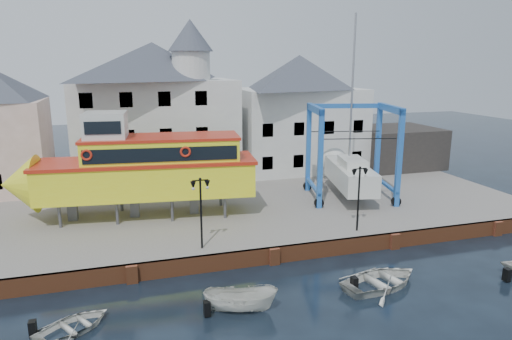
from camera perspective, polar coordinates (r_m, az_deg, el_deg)
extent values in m
plane|color=black|center=(27.18, 2.27, -11.66)|extent=(140.00, 140.00, 0.00)
cube|color=#69625A|center=(36.89, -3.28, -4.04)|extent=(44.00, 22.00, 1.00)
cube|color=brown|center=(27.07, 2.19, -10.60)|extent=(44.00, 0.25, 1.00)
cube|color=brown|center=(25.69, -15.25, -12.46)|extent=(0.60, 0.36, 1.00)
cube|color=brown|center=(26.93, 2.31, -10.74)|extent=(0.60, 0.36, 1.00)
cube|color=brown|center=(30.31, 16.93, -8.52)|extent=(0.60, 0.36, 1.00)
cube|color=brown|center=(35.21, 27.94, -6.47)|extent=(0.60, 0.36, 1.00)
cube|color=silver|center=(42.33, -12.39, 4.86)|extent=(14.00, 8.00, 9.00)
pyramid|color=#3B3F4A|center=(41.91, -12.81, 13.13)|extent=(14.00, 8.00, 3.20)
cube|color=black|center=(38.93, -19.79, -0.69)|extent=(1.00, 0.08, 1.20)
cube|color=black|center=(38.86, -15.38, -0.40)|extent=(1.00, 0.08, 1.20)
cube|color=black|center=(39.02, -10.98, -0.11)|extent=(1.00, 0.08, 1.20)
cube|color=black|center=(39.41, -6.65, 0.18)|extent=(1.00, 0.08, 1.20)
cube|color=black|center=(38.36, -20.14, 3.67)|extent=(1.00, 0.08, 1.20)
cube|color=black|center=(38.29, -15.66, 3.97)|extent=(1.00, 0.08, 1.20)
cube|color=black|center=(38.45, -11.18, 4.25)|extent=(1.00, 0.08, 1.20)
cube|color=black|center=(38.84, -6.76, 4.50)|extent=(1.00, 0.08, 1.20)
cube|color=black|center=(38.02, -20.50, 8.13)|extent=(1.00, 0.08, 1.20)
cube|color=black|center=(37.95, -15.94, 8.44)|extent=(1.00, 0.08, 1.20)
cube|color=black|center=(38.11, -11.38, 8.71)|extent=(1.00, 0.08, 1.20)
cube|color=black|center=(38.51, -6.88, 8.91)|extent=(1.00, 0.08, 1.20)
cylinder|color=silver|center=(39.86, -8.11, 12.76)|extent=(3.20, 3.20, 2.40)
cone|color=#3B3F4A|center=(39.93, -8.23, 16.35)|extent=(3.80, 3.80, 2.60)
cube|color=silver|center=(46.07, 5.27, 5.14)|extent=(12.00, 8.00, 8.00)
pyramid|color=#3B3F4A|center=(45.62, 5.42, 12.12)|extent=(12.00, 8.00, 3.20)
cube|color=black|center=(41.30, 1.45, 0.87)|extent=(1.00, 0.08, 1.20)
cube|color=black|center=(42.31, 5.31, 1.12)|extent=(1.00, 0.08, 1.20)
cube|color=black|center=(43.51, 8.98, 1.35)|extent=(1.00, 0.08, 1.20)
cube|color=black|center=(44.87, 12.44, 1.56)|extent=(1.00, 0.08, 1.20)
cube|color=black|center=(40.77, 1.47, 4.99)|extent=(1.00, 0.08, 1.20)
cube|color=black|center=(41.79, 5.40, 5.14)|extent=(1.00, 0.08, 1.20)
cube|color=black|center=(43.00, 9.13, 5.26)|extent=(1.00, 0.08, 1.20)
cube|color=black|center=(44.38, 12.63, 5.35)|extent=(1.00, 0.08, 1.20)
cube|color=#272422|center=(49.28, 16.98, 2.79)|extent=(8.00, 7.00, 4.00)
cylinder|color=black|center=(26.22, -6.87, -5.63)|extent=(0.12, 0.12, 4.00)
cube|color=black|center=(25.64, -7.00, -1.29)|extent=(0.90, 0.06, 0.06)
sphere|color=black|center=(25.62, -7.00, -1.14)|extent=(0.16, 0.16, 0.16)
cone|color=black|center=(25.65, -7.86, -1.93)|extent=(0.32, 0.32, 0.45)
sphere|color=silver|center=(25.69, -7.85, -2.32)|extent=(0.18, 0.18, 0.18)
cone|color=black|center=(25.77, -6.11, -1.81)|extent=(0.32, 0.32, 0.45)
sphere|color=silver|center=(25.82, -6.10, -2.19)|extent=(0.18, 0.18, 0.18)
cylinder|color=black|center=(29.49, 12.67, -3.72)|extent=(0.12, 0.12, 4.00)
cube|color=black|center=(28.97, 12.88, 0.16)|extent=(0.90, 0.06, 0.06)
sphere|color=black|center=(28.95, 12.88, 0.29)|extent=(0.16, 0.16, 0.16)
cone|color=black|center=(28.83, 12.16, -0.41)|extent=(0.32, 0.32, 0.45)
sphere|color=silver|center=(28.88, 12.14, -0.76)|extent=(0.18, 0.18, 0.18)
cone|color=black|center=(29.22, 13.53, -0.31)|extent=(0.32, 0.32, 0.45)
sphere|color=silver|center=(29.26, 13.51, -0.65)|extent=(0.18, 0.18, 0.18)
cylinder|color=#59595E|center=(32.25, -23.34, -5.34)|extent=(0.22, 0.22, 1.54)
cylinder|color=#59595E|center=(34.92, -22.32, -3.87)|extent=(0.22, 0.22, 1.54)
cylinder|color=#59595E|center=(31.60, -16.98, -5.18)|extent=(0.22, 0.22, 1.54)
cylinder|color=#59595E|center=(34.32, -16.46, -3.69)|extent=(0.22, 0.22, 1.54)
cylinder|color=#59595E|center=(31.36, -10.45, -4.95)|extent=(0.22, 0.22, 1.54)
cylinder|color=#59595E|center=(34.10, -10.45, -3.47)|extent=(0.22, 0.22, 1.54)
cylinder|color=#59595E|center=(31.52, -3.90, -4.66)|extent=(0.22, 0.22, 1.54)
cylinder|color=#59595E|center=(34.25, -4.44, -3.21)|extent=(0.22, 0.22, 1.54)
cube|color=#59595E|center=(33.47, -21.95, -4.55)|extent=(0.67, 0.58, 1.54)
cube|color=#59595E|center=(32.85, -14.93, -4.34)|extent=(0.67, 0.58, 1.54)
cube|color=#59595E|center=(32.74, -7.76, -4.07)|extent=(0.67, 0.58, 1.54)
cube|color=yellow|center=(32.27, -13.32, -1.07)|extent=(14.68, 5.47, 2.25)
cone|color=yellow|center=(33.79, -27.50, -1.59)|extent=(2.67, 4.12, 3.89)
cube|color=red|center=(32.00, -13.43, 1.06)|extent=(15.01, 5.67, 0.23)
cube|color=yellow|center=(31.81, -11.66, 2.40)|extent=(10.57, 4.61, 1.64)
cube|color=black|center=(30.07, -11.73, 1.88)|extent=(9.78, 1.16, 0.92)
cube|color=black|center=(33.55, -11.61, 3.04)|extent=(9.78, 1.16, 0.92)
cube|color=red|center=(31.66, -11.74, 4.02)|extent=(10.78, 4.73, 0.18)
cube|color=silver|center=(31.84, -18.29, 5.21)|extent=(2.94, 2.94, 1.86)
cube|color=black|center=(30.50, -18.64, 5.01)|extent=(2.23, 0.31, 0.82)
torus|color=red|center=(30.47, -20.44, 1.76)|extent=(0.73, 0.22, 0.72)
torus|color=red|center=(29.98, -8.81, 2.27)|extent=(0.73, 0.22, 0.72)
cube|color=#1B5E9F|center=(33.22, 8.04, 1.25)|extent=(0.43, 0.43, 7.23)
cylinder|color=black|center=(34.03, 7.86, -4.12)|extent=(0.76, 0.41, 0.72)
cube|color=#1B5E9F|center=(37.84, 6.57, 2.76)|extent=(0.43, 0.43, 7.23)
cylinder|color=black|center=(38.56, 6.44, -2.00)|extent=(0.76, 0.41, 0.72)
cube|color=#1B5E9F|center=(34.88, 17.47, 1.34)|extent=(0.43, 0.43, 7.23)
cylinder|color=black|center=(35.66, 17.11, -3.78)|extent=(0.76, 0.41, 0.72)
cube|color=#1B5E9F|center=(39.31, 14.98, 2.78)|extent=(0.43, 0.43, 7.23)
cylinder|color=black|center=(40.00, 14.70, -1.80)|extent=(0.76, 0.41, 0.72)
cube|color=#1B5E9F|center=(35.03, 7.42, 7.57)|extent=(1.50, 5.12, 0.51)
cube|color=#1B5E9F|center=(36.11, 7.14, -1.97)|extent=(1.40, 5.09, 0.22)
cube|color=#1B5E9F|center=(36.61, 16.49, 7.38)|extent=(1.50, 5.12, 0.51)
cube|color=#1B5E9F|center=(37.64, 15.90, -1.75)|extent=(1.40, 5.09, 0.22)
cube|color=#1B5E9F|center=(38.01, 11.08, 7.87)|extent=(6.12, 1.73, 0.36)
cube|color=silver|center=(36.56, 11.67, -0.62)|extent=(4.04, 8.08, 1.65)
cone|color=silver|center=(40.90, 9.98, 0.92)|extent=(2.68, 2.14, 2.38)
cube|color=#59595E|center=(36.86, 11.58, -2.41)|extent=(0.66, 1.87, 0.72)
cube|color=silver|center=(35.83, 11.97, 0.95)|extent=(2.30, 3.39, 0.62)
cylinder|color=#99999E|center=(36.10, 11.94, 9.66)|extent=(0.19, 0.19, 11.36)
cube|color=black|center=(34.19, 12.73, 3.83)|extent=(5.48, 1.36, 0.05)
cube|color=black|center=(37.72, 11.15, 4.76)|extent=(5.48, 1.36, 0.05)
imported|color=silver|center=(22.58, -1.94, -17.20)|extent=(3.75, 2.32, 1.36)
imported|color=silver|center=(25.56, 15.37, -13.85)|extent=(5.17, 4.17, 0.95)
imported|color=silver|center=(22.64, -21.83, -18.14)|extent=(4.10, 3.80, 0.69)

